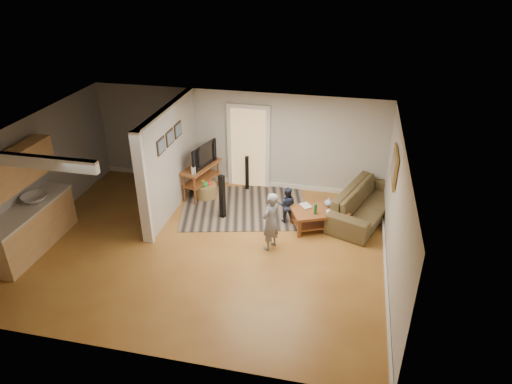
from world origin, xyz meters
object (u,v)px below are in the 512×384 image
speaker_right (247,173)px  toddler (286,221)px  speaker_left (222,197)px  child (270,247)px  tv_console (201,169)px  toy_basket (206,190)px  coffee_table (320,213)px  sofa (364,216)px

speaker_right → toddler: speaker_right is taller
speaker_left → child: (1.30, -0.97, -0.54)m
tv_console → toy_basket: (0.14, -0.13, -0.52)m
toy_basket → speaker_right: bearing=34.9°
speaker_right → child: (1.07, -2.47, -0.46)m
toy_basket → toddler: (2.15, -0.73, -0.19)m
child → tv_console: bearing=-109.1°
coffee_table → speaker_left: bearing=-179.2°
speaker_left → sofa: bearing=33.3°
speaker_right → toddler: (1.24, -1.37, -0.46)m
speaker_right → child: speaker_right is taller
coffee_table → toy_basket: 3.03m
speaker_right → toddler: 1.91m
tv_console → child: size_ratio=1.04×
speaker_left → toddler: speaker_left is taller
sofa → speaker_right: size_ratio=2.63×
coffee_table → toy_basket: coffee_table is taller
speaker_left → toy_basket: bearing=148.8°
speaker_right → toy_basket: speaker_right is taller
toddler → sofa: bearing=-163.4°
sofa → coffee_table: 1.27m
speaker_right → toy_basket: bearing=-151.0°
tv_console → speaker_left: size_ratio=1.23×
speaker_left → toy_basket: 1.15m
sofa → speaker_left: 3.35m
toddler → toy_basket: bearing=-21.1°
speaker_right → child: 2.73m
coffee_table → child: (-0.93, -1.00, -0.37)m
speaker_right → child: size_ratio=0.72×
sofa → child: 2.56m
speaker_left → child: 1.71m
sofa → coffee_table: size_ratio=1.77×
coffee_table → toy_basket: bearing=164.0°
child → toddler: 1.11m
tv_console → toddler: (2.29, -0.86, -0.72)m
toy_basket → speaker_left: bearing=-51.8°
speaker_left → speaker_right: speaker_left is taller
sofa → tv_console: 4.11m
speaker_left → speaker_right: (0.23, 1.50, -0.08)m
sofa → toddler: bearing=129.7°
child → speaker_left: bearing=-103.1°
toy_basket → child: bearing=-42.8°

